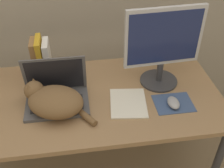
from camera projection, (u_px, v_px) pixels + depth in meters
The scene contains 8 objects.
desk at pixel (89, 106), 1.59m from camera, with size 1.47×0.72×0.76m.
laptop at pixel (57, 95), 1.49m from camera, with size 0.33×0.23×0.24m.
cat at pixel (54, 101), 1.42m from camera, with size 0.37×0.30×0.15m.
external_monitor at pixel (163, 45), 1.51m from camera, with size 0.43×0.22×0.46m.
mousepad at pixel (173, 103), 1.50m from camera, with size 0.20×0.16×0.00m.
computer_mouse at pixel (173, 103), 1.48m from camera, with size 0.06×0.10×0.04m.
book_row at pixel (42, 58), 1.64m from camera, with size 0.10×0.15×0.25m.
notepad at pixel (128, 103), 1.50m from camera, with size 0.22×0.26×0.01m.
Camera 1 is at (-0.04, -0.83, 1.76)m, focal length 45.00 mm.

